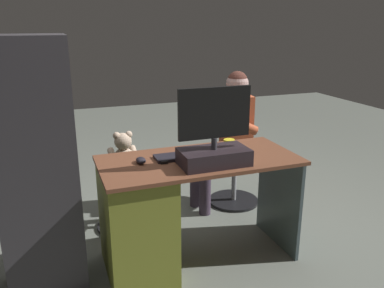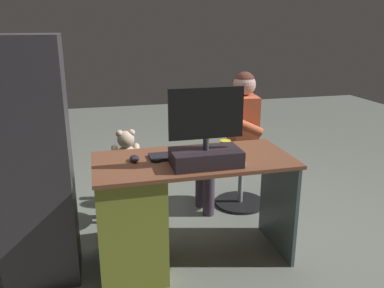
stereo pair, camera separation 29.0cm
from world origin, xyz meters
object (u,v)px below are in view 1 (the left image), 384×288
Objects in this scene: office_chair_teddy at (126,195)px; teddy_bear at (123,153)px; monitor at (214,145)px; visitor_chair at (234,174)px; person at (228,128)px; tv_remote at (162,159)px; desk at (151,215)px; cup at (229,146)px; keyboard at (187,155)px; computer_mouse at (141,160)px.

teddy_bear is at bearing -90.00° from office_chair_teddy.
monitor is 1.00× the size of visitor_chair.
person reaches higher than teddy_bear.
tv_remote is at bearing 38.39° from visitor_chair.
cup reaches higher than desk.
keyboard is 0.88× the size of office_chair_teddy.
person reaches higher than office_chair_teddy.
office_chair_teddy is 1.55× the size of teddy_bear.
office_chair_teddy is at bearing 90.00° from teddy_bear.
keyboard is at bearing -167.73° from desk.
office_chair_teddy is at bearing -60.79° from keyboard.
teddy_bear is 0.65× the size of visitor_chair.
desk is 2.67× the size of monitor.
cup is 0.75m from person.
cup reaches higher than teddy_bear.
desk is 13.50× the size of cup.
visitor_chair is 0.40× the size of person.
visitor_chair is at bearing -119.70° from cup.
monitor is 1.55× the size of teddy_bear.
tv_remote is (0.28, -0.18, -0.12)m from monitor.
person is at bearing 6.24° from visitor_chair.
cup is 0.63× the size of tv_remote.
person is (-0.31, -0.68, -0.08)m from cup.
tv_remote is (-0.14, -0.00, -0.01)m from computer_mouse.
keyboard is 0.29m from cup.
teddy_bear is (0.14, -0.58, -0.13)m from tv_remote.
keyboard is at bearing -4.21° from cup.
computer_mouse is (0.42, -0.18, -0.11)m from monitor.
desk is 13.31× the size of computer_mouse.
office_chair_teddy is (0.31, -0.56, -0.47)m from keyboard.
teddy_bear is 0.26× the size of person.
desk is at bearing 12.27° from keyboard.
keyboard is 0.88× the size of visitor_chair.
cup is 0.46m from tv_remote.
teddy_bear is (0.31, -0.57, -0.13)m from keyboard.
monitor is 0.26m from cup.
visitor_chair is (-0.95, -0.73, -0.11)m from desk.
cup is 0.31× the size of teddy_bear.
visitor_chair is (-0.58, -0.86, -0.58)m from monitor.
monitor is at bearing 43.26° from cup.
computer_mouse is at bearing 36.39° from person.
cup is 0.20× the size of office_chair_teddy.
desk is 8.52× the size of tv_remote.
visitor_chair is (-0.39, -0.69, -0.50)m from cup.
keyboard is 0.90m from person.
person is (-0.50, -0.85, -0.16)m from monitor.
keyboard is (0.11, -0.19, -0.12)m from monitor.
computer_mouse reaches higher than tv_remote.
person is (-0.61, -0.66, -0.04)m from keyboard.
desk is 4.13× the size of teddy_bear.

